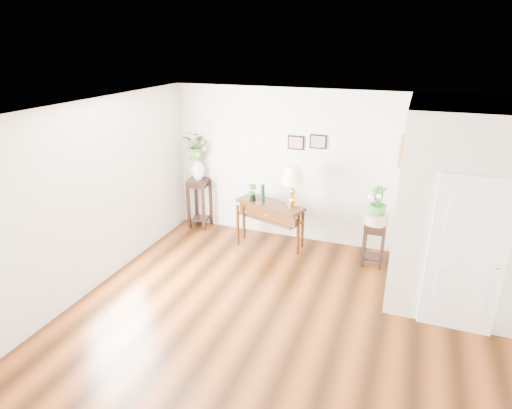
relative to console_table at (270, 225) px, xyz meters
The scene contains 20 objects.
floor 2.45m from the console_table, 66.88° to the right, with size 6.00×5.50×0.02m, color brown.
ceiling 3.39m from the console_table, 66.88° to the right, with size 6.00×5.50×0.02m, color white.
wall_back 1.46m from the console_table, 29.14° to the left, with size 6.00×0.02×2.80m, color silver.
wall_front 5.15m from the console_table, 79.20° to the right, with size 6.00×0.02×2.80m, color silver.
wall_left 3.18m from the console_table, 132.73° to the right, with size 0.02×5.50×2.80m, color silver.
partition 3.23m from the console_table, ahead, with size 1.80×1.95×2.80m, color silver.
door 3.43m from the console_table, 25.38° to the right, with size 0.90×0.05×2.10m, color white.
art_print_left 1.55m from the console_table, 59.61° to the left, with size 0.30×0.02×0.25m, color black.
art_print_right 1.71m from the console_table, 36.07° to the left, with size 0.30×0.02×0.25m, color black.
wall_ornament 2.68m from the console_table, ahead, with size 0.51×0.51×0.07m, color orange.
console_table is the anchor object (origin of this frame).
table_lamp 0.87m from the console_table, ahead, with size 0.42×0.42×0.73m, color gold.
green_vase 0.61m from the console_table, behind, with size 0.07×0.07×0.33m, color black.
potted_plant 0.68m from the console_table, behind, with size 0.18×0.15×0.33m, color #307D2C.
plant_stand_a 1.65m from the console_table, 167.75° to the left, with size 0.39×0.39×1.00m, color black.
porcelain_vase 1.83m from the console_table, 167.75° to the left, with size 0.26×0.26×0.44m, color white, non-canonical shape.
lily_arrangement 2.08m from the console_table, 167.75° to the left, with size 0.52×0.45×0.57m, color #307D2C.
plant_stand_b 1.85m from the console_table, ahead, with size 0.35×0.35×0.75m, color black.
ceramic_bowl 1.89m from the console_table, ahead, with size 0.38×0.38×0.17m, color beige.
narcissus 1.98m from the console_table, ahead, with size 0.29×0.29×0.51m, color #307D2C.
Camera 1 is at (1.30, -4.53, 3.57)m, focal length 30.00 mm.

